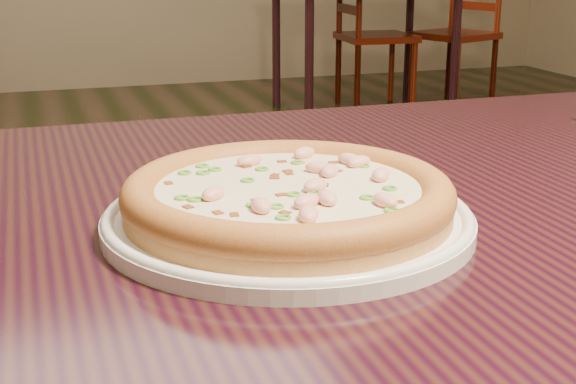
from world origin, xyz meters
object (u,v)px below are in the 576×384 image
object	(u,v)px
chair_c	(368,36)
hero_table	(393,297)
pizza	(288,195)
plate	(288,218)
chair_d	(460,33)
bg_table_right	(365,1)

from	to	relation	value
chair_c	hero_table	bearing A→B (deg)	-113.44
hero_table	pizza	xyz separation A→B (m)	(-0.12, -0.05, 0.13)
plate	hero_table	bearing A→B (deg)	22.62
chair_c	chair_d	bearing A→B (deg)	-2.83
chair_d	chair_c	bearing A→B (deg)	177.17
plate	chair_d	size ratio (longest dim) A/B	0.31
bg_table_right	chair_c	size ratio (longest dim) A/B	1.05
hero_table	plate	xyz separation A→B (m)	(-0.12, -0.05, 0.11)
pizza	hero_table	bearing A→B (deg)	22.69
pizza	bg_table_right	xyz separation A→B (m)	(1.75, 3.87, -0.12)
hero_table	pizza	bearing A→B (deg)	-157.31
bg_table_right	plate	bearing A→B (deg)	-114.32
pizza	chair_d	size ratio (longest dim) A/B	0.28
hero_table	pizza	size ratio (longest dim) A/B	4.59
hero_table	plate	distance (m)	0.17
plate	chair_d	world-z (taller)	chair_d
chair_d	plate	bearing A→B (deg)	-121.79
plate	chair_c	size ratio (longest dim) A/B	0.31
chair_c	chair_d	distance (m)	0.62
bg_table_right	hero_table	bearing A→B (deg)	-113.09
hero_table	bg_table_right	distance (m)	4.15
pizza	bg_table_right	world-z (taller)	pizza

